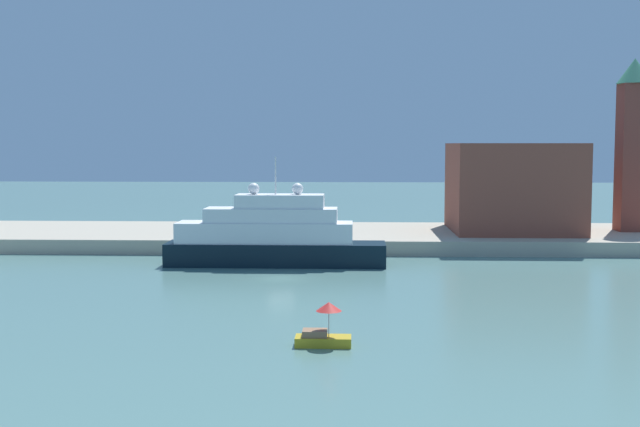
{
  "coord_description": "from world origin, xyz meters",
  "views": [
    {
      "loc": [
        7.0,
        -76.89,
        12.77
      ],
      "look_at": [
        3.47,
        6.0,
        5.75
      ],
      "focal_mm": 46.0,
      "sensor_mm": 36.0,
      "label": 1
    }
  ],
  "objects_px": {
    "small_motorboat": "(323,331)",
    "mooring_bollard": "(292,237)",
    "bell_tower": "(633,139)",
    "large_yacht": "(272,237)",
    "harbor_building": "(513,187)",
    "person_figure": "(223,230)",
    "parked_car": "(196,227)"
  },
  "relations": [
    {
      "from": "mooring_bollard",
      "to": "harbor_building",
      "type": "bearing_deg",
      "value": 21.44
    },
    {
      "from": "small_motorboat",
      "to": "large_yacht",
      "type": "bearing_deg",
      "value": 101.05
    },
    {
      "from": "harbor_building",
      "to": "parked_car",
      "type": "distance_m",
      "value": 40.5
    },
    {
      "from": "small_motorboat",
      "to": "harbor_building",
      "type": "bearing_deg",
      "value": 67.77
    },
    {
      "from": "parked_car",
      "to": "small_motorboat",
      "type": "bearing_deg",
      "value": -70.42
    },
    {
      "from": "harbor_building",
      "to": "large_yacht",
      "type": "bearing_deg",
      "value": -146.2
    },
    {
      "from": "harbor_building",
      "to": "bell_tower",
      "type": "bearing_deg",
      "value": 3.29
    },
    {
      "from": "large_yacht",
      "to": "bell_tower",
      "type": "xyz_separation_m",
      "value": [
        43.91,
        20.12,
        10.49
      ]
    },
    {
      "from": "large_yacht",
      "to": "person_figure",
      "type": "xyz_separation_m",
      "value": [
        -7.25,
        12.65,
        -0.56
      ]
    },
    {
      "from": "large_yacht",
      "to": "harbor_building",
      "type": "distance_m",
      "value": 34.87
    },
    {
      "from": "parked_car",
      "to": "mooring_bollard",
      "type": "bearing_deg",
      "value": -31.15
    },
    {
      "from": "parked_car",
      "to": "mooring_bollard",
      "type": "relative_size",
      "value": 6.91
    },
    {
      "from": "small_motorboat",
      "to": "bell_tower",
      "type": "distance_m",
      "value": 67.32
    },
    {
      "from": "harbor_building",
      "to": "mooring_bollard",
      "type": "relative_size",
      "value": 24.2
    },
    {
      "from": "harbor_building",
      "to": "person_figure",
      "type": "height_order",
      "value": "harbor_building"
    },
    {
      "from": "bell_tower",
      "to": "large_yacht",
      "type": "bearing_deg",
      "value": -155.38
    },
    {
      "from": "large_yacht",
      "to": "bell_tower",
      "type": "relative_size",
      "value": 1.06
    },
    {
      "from": "large_yacht",
      "to": "harbor_building",
      "type": "height_order",
      "value": "harbor_building"
    },
    {
      "from": "parked_car",
      "to": "person_figure",
      "type": "bearing_deg",
      "value": -41.39
    },
    {
      "from": "bell_tower",
      "to": "person_figure",
      "type": "relative_size",
      "value": 13.95
    },
    {
      "from": "large_yacht",
      "to": "mooring_bollard",
      "type": "bearing_deg",
      "value": 80.41
    },
    {
      "from": "mooring_bollard",
      "to": "small_motorboat",
      "type": "bearing_deg",
      "value": -82.98
    },
    {
      "from": "small_motorboat",
      "to": "bell_tower",
      "type": "bearing_deg",
      "value": 55.82
    },
    {
      "from": "large_yacht",
      "to": "person_figure",
      "type": "relative_size",
      "value": 14.77
    },
    {
      "from": "small_motorboat",
      "to": "harbor_building",
      "type": "distance_m",
      "value": 58.51
    },
    {
      "from": "small_motorboat",
      "to": "bell_tower",
      "type": "relative_size",
      "value": 0.16
    },
    {
      "from": "large_yacht",
      "to": "parked_car",
      "type": "xyz_separation_m",
      "value": [
        -11.33,
        16.24,
        -0.66
      ]
    },
    {
      "from": "harbor_building",
      "to": "person_figure",
      "type": "distance_m",
      "value": 36.93
    },
    {
      "from": "person_figure",
      "to": "mooring_bollard",
      "type": "relative_size",
      "value": 2.38
    },
    {
      "from": "small_motorboat",
      "to": "mooring_bollard",
      "type": "xyz_separation_m",
      "value": [
        -5.31,
        43.11,
        1.09
      ]
    },
    {
      "from": "harbor_building",
      "to": "bell_tower",
      "type": "distance_m",
      "value": 16.39
    },
    {
      "from": "small_motorboat",
      "to": "parked_car",
      "type": "relative_size",
      "value": 0.78
    }
  ]
}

